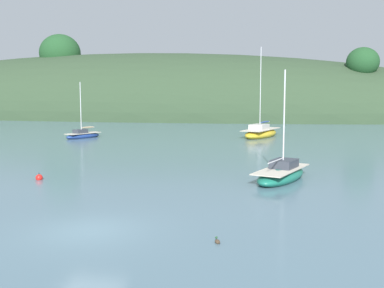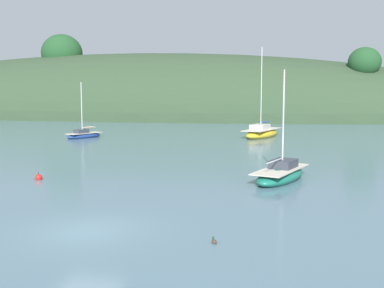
{
  "view_description": "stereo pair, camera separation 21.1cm",
  "coord_description": "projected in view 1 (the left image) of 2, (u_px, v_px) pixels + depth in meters",
  "views": [
    {
      "loc": [
        7.6,
        -16.84,
        5.53
      ],
      "look_at": [
        0.0,
        20.0,
        1.2
      ],
      "focal_mm": 44.14,
      "sensor_mm": 36.0,
      "label": 1
    },
    {
      "loc": [
        7.81,
        -16.8,
        5.53
      ],
      "look_at": [
        0.0,
        20.0,
        1.2
      ],
      "focal_mm": 44.14,
      "sensor_mm": 36.0,
      "label": 2
    }
  ],
  "objects": [
    {
      "name": "duck_trailing",
      "position": [
        217.0,
        241.0,
        17.12
      ],
      "size": [
        0.3,
        0.41,
        0.24
      ],
      "color": "#473828",
      "rests_on": "ground"
    },
    {
      "name": "ground_plane",
      "position": [
        89.0,
        231.0,
        18.55
      ],
      "size": [
        400.0,
        400.0,
        0.0
      ],
      "primitive_type": "plane",
      "color": "slate"
    },
    {
      "name": "sailboat_orange_cutter",
      "position": [
        83.0,
        135.0,
        54.58
      ],
      "size": [
        3.45,
        4.86,
        6.58
      ],
      "color": "navy",
      "rests_on": "ground"
    },
    {
      "name": "mooring_buoy_channel",
      "position": [
        39.0,
        178.0,
        29.14
      ],
      "size": [
        0.44,
        0.44,
        0.54
      ],
      "color": "red",
      "rests_on": "ground"
    },
    {
      "name": "sailboat_red_portside",
      "position": [
        261.0,
        133.0,
        55.72
      ],
      "size": [
        4.81,
        8.07,
        10.73
      ],
      "color": "gold",
      "rests_on": "ground"
    },
    {
      "name": "far_shoreline_hill",
      "position": [
        130.0,
        116.0,
        98.58
      ],
      "size": [
        150.0,
        36.0,
        30.02
      ],
      "color": "#2D422B",
      "rests_on": "ground"
    },
    {
      "name": "sailboat_black_sloop",
      "position": [
        281.0,
        174.0,
        28.98
      ],
      "size": [
        3.84,
        6.27,
        6.96
      ],
      "color": "#196B56",
      "rests_on": "ground"
    }
  ]
}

